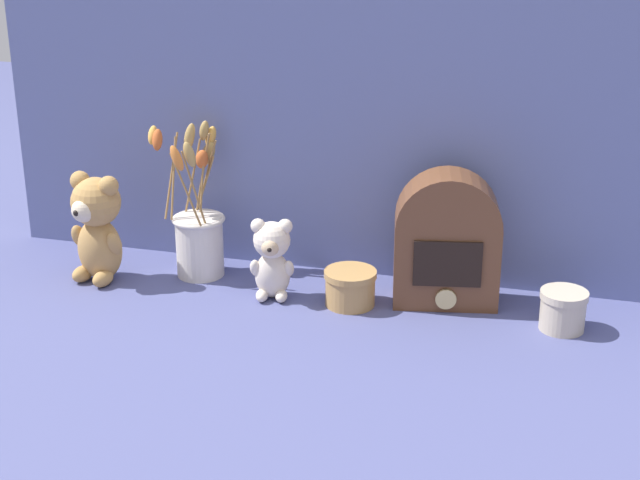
% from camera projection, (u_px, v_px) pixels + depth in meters
% --- Properties ---
extents(ground_plane, '(4.00, 4.00, 0.00)m').
position_uv_depth(ground_plane, '(317.00, 301.00, 1.94)').
color(ground_plane, '#4C5184').
extents(backdrop_wall, '(1.46, 0.02, 0.70)m').
position_uv_depth(backdrop_wall, '(340.00, 108.00, 1.96)').
color(backdrop_wall, slate).
rests_on(backdrop_wall, ground).
extents(teddy_bear_large, '(0.13, 0.11, 0.23)m').
position_uv_depth(teddy_bear_large, '(97.00, 225.00, 1.99)').
color(teddy_bear_large, tan).
rests_on(teddy_bear_large, ground).
extents(teddy_bear_medium, '(0.09, 0.08, 0.17)m').
position_uv_depth(teddy_bear_medium, '(272.00, 257.00, 1.92)').
color(teddy_bear_medium, beige).
rests_on(teddy_bear_medium, ground).
extents(flower_vase, '(0.16, 0.17, 0.32)m').
position_uv_depth(flower_vase, '(198.00, 231.00, 2.03)').
color(flower_vase, silver).
rests_on(flower_vase, ground).
extents(vintage_radio, '(0.22, 0.14, 0.27)m').
position_uv_depth(vintage_radio, '(447.00, 242.00, 1.89)').
color(vintage_radio, brown).
rests_on(vintage_radio, ground).
extents(decorative_tin_tall, '(0.09, 0.09, 0.08)m').
position_uv_depth(decorative_tin_tall, '(563.00, 309.00, 1.81)').
color(decorative_tin_tall, beige).
rests_on(decorative_tin_tall, ground).
extents(decorative_tin_short, '(0.10, 0.10, 0.07)m').
position_uv_depth(decorative_tin_short, '(350.00, 288.00, 1.90)').
color(decorative_tin_short, tan).
rests_on(decorative_tin_short, ground).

